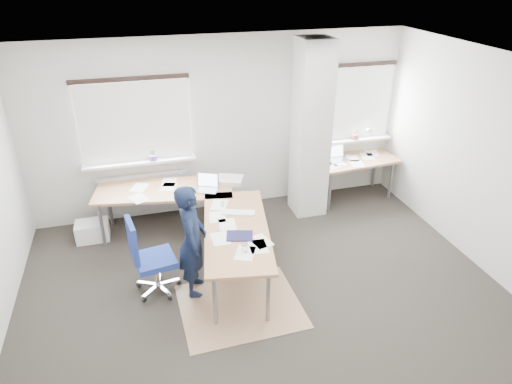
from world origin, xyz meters
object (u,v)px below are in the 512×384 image
object	(u,v)px
desk_main	(201,208)
desk_side	(355,161)
person	(192,241)
task_chair	(153,272)

from	to	relation	value
desk_main	desk_side	bearing A→B (deg)	28.44
desk_side	person	xyz separation A→B (m)	(-3.04, -1.77, 0.05)
desk_side	person	world-z (taller)	person
desk_side	task_chair	world-z (taller)	desk_side
task_chair	person	world-z (taller)	person
task_chair	person	xyz separation A→B (m)	(0.50, -0.10, 0.44)
desk_main	desk_side	world-z (taller)	desk_side
desk_main	person	world-z (taller)	person
task_chair	desk_side	bearing A→B (deg)	16.26
desk_side	person	size ratio (longest dim) A/B	0.99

